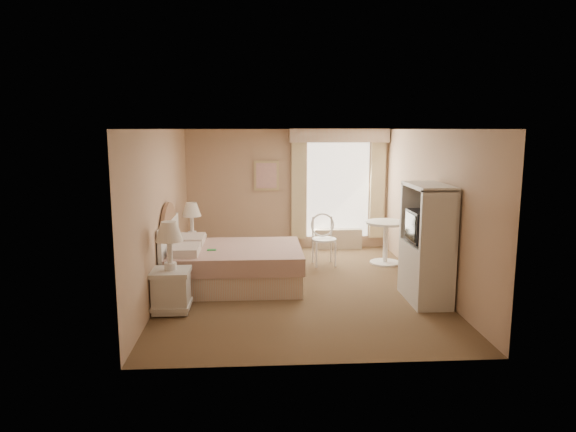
{
  "coord_description": "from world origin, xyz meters",
  "views": [
    {
      "loc": [
        -0.65,
        -7.9,
        2.5
      ],
      "look_at": [
        -0.15,
        0.3,
        1.11
      ],
      "focal_mm": 32.0,
      "sensor_mm": 36.0,
      "label": 1
    }
  ],
  "objects": [
    {
      "name": "bed",
      "position": [
        -1.12,
        0.16,
        0.35
      ],
      "size": [
        2.13,
        1.65,
        1.46
      ],
      "color": "#D4A58A",
      "rests_on": "room"
    },
    {
      "name": "window",
      "position": [
        1.05,
        2.65,
        1.34
      ],
      "size": [
        2.05,
        0.22,
        2.51
      ],
      "color": "white",
      "rests_on": "room"
    },
    {
      "name": "cafe_chair",
      "position": [
        0.58,
        1.4,
        0.55
      ],
      "size": [
        0.49,
        0.49,
        0.95
      ],
      "rotation": [
        0.0,
        0.0,
        0.08
      ],
      "color": "white",
      "rests_on": "room"
    },
    {
      "name": "nightstand_far",
      "position": [
        -1.84,
        1.39,
        0.44
      ],
      "size": [
        0.48,
        0.48,
        1.17
      ],
      "color": "silver",
      "rests_on": "room"
    },
    {
      "name": "framed_art",
      "position": [
        -0.45,
        2.71,
        1.55
      ],
      "size": [
        0.52,
        0.04,
        0.62
      ],
      "color": "tan",
      "rests_on": "room"
    },
    {
      "name": "room",
      "position": [
        0.0,
        0.0,
        1.25
      ],
      "size": [
        4.21,
        5.51,
        2.51
      ],
      "color": "brown",
      "rests_on": "ground"
    },
    {
      "name": "round_table",
      "position": [
        1.75,
        1.36,
        0.54
      ],
      "size": [
        0.76,
        0.76,
        0.8
      ],
      "color": "white",
      "rests_on": "room"
    },
    {
      "name": "armoire",
      "position": [
        1.81,
        -0.76,
        0.72
      ],
      "size": [
        0.52,
        1.04,
        1.73
      ],
      "color": "silver",
      "rests_on": "room"
    },
    {
      "name": "nightstand_near",
      "position": [
        -1.84,
        -1.03,
        0.47
      ],
      "size": [
        0.52,
        0.52,
        1.25
      ],
      "color": "silver",
      "rests_on": "room"
    }
  ]
}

